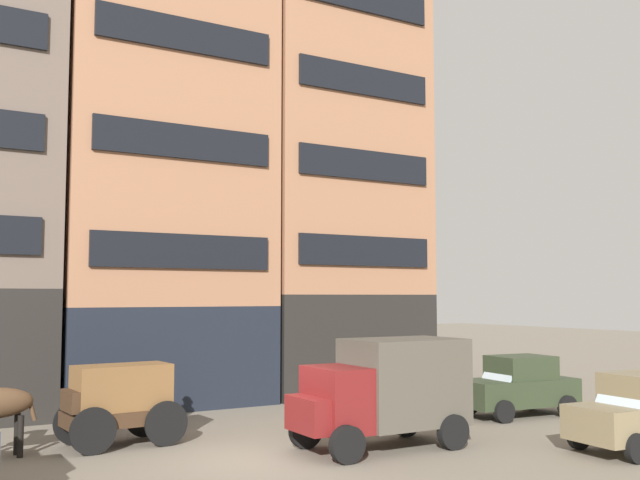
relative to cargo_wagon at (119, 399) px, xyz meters
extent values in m
plane|color=slate|center=(2.38, -3.17, -1.15)|extent=(120.00, 120.00, 0.00)
cube|color=black|center=(3.06, 6.80, 0.52)|extent=(7.05, 5.55, 3.34)
cube|color=#9E6B4C|center=(3.06, 6.80, 9.28)|extent=(7.05, 5.55, 14.19)
cube|color=black|center=(3.06, 3.96, 3.96)|extent=(5.92, 0.12, 1.10)
cube|color=black|center=(3.06, 3.96, 7.51)|extent=(5.92, 0.12, 1.10)
cube|color=black|center=(3.06, 3.96, 11.06)|extent=(5.92, 0.12, 1.10)
cube|color=black|center=(10.11, 6.80, 0.72)|extent=(6.75, 5.55, 3.73)
cube|color=#9E6B4C|center=(10.11, 6.80, 9.01)|extent=(6.75, 5.55, 12.85)
cube|color=black|center=(10.11, 3.96, 4.19)|extent=(5.67, 0.12, 1.10)
cube|color=black|center=(10.11, 3.96, 7.40)|extent=(5.67, 0.12, 1.10)
cube|color=black|center=(10.11, 3.96, 10.62)|extent=(5.67, 0.12, 1.10)
cube|color=#3D2819|center=(0.05, 0.00, -0.45)|extent=(2.77, 1.46, 0.36)
cube|color=brown|center=(0.05, 0.00, 0.28)|extent=(2.36, 1.24, 1.10)
cube|color=#3D2819|center=(-1.09, -0.07, 0.03)|extent=(0.46, 1.06, 0.50)
cylinder|color=black|center=(-0.80, -0.76, -0.60)|extent=(1.10, 0.15, 1.10)
cylinder|color=black|center=(-0.89, 0.66, -0.60)|extent=(1.10, 0.15, 1.10)
cylinder|color=black|center=(0.99, -0.65, -0.60)|extent=(1.10, 0.15, 1.10)
cylinder|color=black|center=(0.91, 0.77, -0.60)|extent=(1.10, 0.15, 1.10)
cylinder|color=#513823|center=(-2.04, 0.05, -0.05)|extent=(0.27, 0.12, 0.65)
cylinder|color=black|center=(-2.29, -0.14, -0.67)|extent=(0.14, 0.14, 0.95)
cylinder|color=black|center=(-2.31, 0.22, -0.67)|extent=(0.14, 0.14, 0.95)
cube|color=maroon|center=(4.26, -3.56, 0.12)|extent=(1.43, 1.72, 1.50)
cube|color=maroon|center=(3.56, -3.55, -0.18)|extent=(0.92, 1.46, 0.80)
cube|color=#4C473D|center=(6.06, -3.59, 0.42)|extent=(2.83, 1.94, 2.10)
cube|color=silver|center=(3.81, -3.55, 0.37)|extent=(0.21, 1.36, 0.64)
cylinder|color=black|center=(3.79, -4.50, -0.73)|extent=(0.84, 0.23, 0.84)
cylinder|color=black|center=(3.82, -2.60, -0.73)|extent=(0.84, 0.23, 0.84)
cylinder|color=black|center=(6.79, -4.55, -0.73)|extent=(0.84, 0.23, 0.84)
cylinder|color=black|center=(6.82, -2.65, -0.73)|extent=(0.84, 0.23, 0.84)
cube|color=silver|center=(9.86, -6.95, 0.20)|extent=(0.43, 1.33, 0.56)
cylinder|color=black|center=(9.30, -7.75, -0.82)|extent=(0.67, 0.23, 0.66)
cylinder|color=black|center=(9.43, -6.07, -0.82)|extent=(0.67, 0.23, 0.66)
cube|color=#2D3823|center=(11.78, -1.81, -0.42)|extent=(3.84, 1.97, 0.80)
cube|color=#2D3823|center=(11.93, -1.82, 0.33)|extent=(1.94, 1.61, 0.70)
cube|color=silver|center=(11.08, -1.74, 0.20)|extent=(0.47, 1.34, 0.56)
cylinder|color=black|center=(10.50, -2.52, -0.82)|extent=(0.67, 0.25, 0.66)
cylinder|color=black|center=(10.67, -0.85, -0.82)|extent=(0.67, 0.25, 0.66)
cylinder|color=black|center=(12.89, -2.76, -0.82)|extent=(0.67, 0.25, 0.66)
cylinder|color=black|center=(13.06, -1.09, -0.82)|extent=(0.67, 0.25, 0.66)
cylinder|color=black|center=(1.64, 2.09, -0.72)|extent=(0.16, 0.16, 0.85)
cylinder|color=black|center=(1.84, 2.09, -0.72)|extent=(0.16, 0.16, 0.85)
cylinder|color=black|center=(1.74, 2.09, 0.01)|extent=(0.40, 0.40, 0.62)
sphere|color=tan|center=(1.74, 2.09, 0.45)|extent=(0.22, 0.22, 0.22)
cylinder|color=black|center=(1.74, 2.09, 0.55)|extent=(0.28, 0.28, 0.02)
cylinder|color=black|center=(1.74, 2.09, 0.60)|extent=(0.18, 0.18, 0.09)
camera|label=1|loc=(-5.02, -18.16, 2.54)|focal=40.78mm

